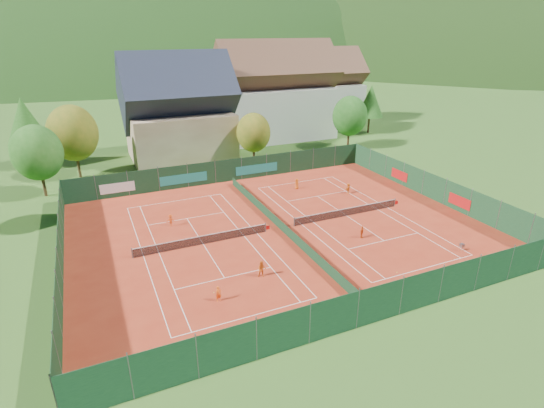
{
  "coord_description": "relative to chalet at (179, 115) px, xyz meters",
  "views": [
    {
      "loc": [
        -16.57,
        -34.95,
        18.79
      ],
      "look_at": [
        0.0,
        2.0,
        2.0
      ],
      "focal_mm": 28.0,
      "sensor_mm": 36.0,
      "label": 1
    }
  ],
  "objects": [
    {
      "name": "court_markings_left",
      "position": [
        -5.0,
        -30.0,
        -6.61
      ],
      "size": [
        11.03,
        23.83,
        0.0
      ],
      "color": "white",
      "rests_on": "ground"
    },
    {
      "name": "tree_west_front",
      "position": [
        -19.0,
        -10.0,
        -1.23
      ],
      "size": [
        5.72,
        5.72,
        8.69
      ],
      "color": "#4A301A",
      "rests_on": "ground"
    },
    {
      "name": "fence_south",
      "position": [
        3.0,
        -46.0,
        -5.12
      ],
      "size": [
        40.0,
        0.04,
        3.0
      ],
      "color": "#163D24",
      "rests_on": "ground"
    },
    {
      "name": "fence_east",
      "position": [
        23.0,
        -29.95,
        -5.14
      ],
      "size": [
        0.09,
        32.0,
        3.0
      ],
      "color": "#163C20",
      "rests_on": "ground"
    },
    {
      "name": "clay_pad",
      "position": [
        3.0,
        -30.0,
        -6.62
      ],
      "size": [
        40.0,
        32.0,
        0.01
      ],
      "primitive_type": "cube",
      "color": "#9E2C17",
      "rests_on": "ground"
    },
    {
      "name": "player_left_near",
      "position": [
        -6.37,
        -39.21,
        -6.0
      ],
      "size": [
        0.49,
        0.35,
        1.26
      ],
      "primitive_type": "imported",
      "rotation": [
        0.0,
        0.0,
        0.11
      ],
      "color": "#F55A15",
      "rests_on": "ground"
    },
    {
      "name": "tree_west_mid",
      "position": [
        -15.0,
        -4.0,
        -0.56
      ],
      "size": [
        6.44,
        6.44,
        9.78
      ],
      "color": "#402D17",
      "rests_on": "ground"
    },
    {
      "name": "hotel_block_a",
      "position": [
        19.0,
        6.0,
        0.76
      ],
      "size": [
        21.6,
        11.0,
        17.25
      ],
      "color": "silver",
      "rests_on": "ground"
    },
    {
      "name": "player_left_far",
      "position": [
        -6.92,
        -24.75,
        -5.97
      ],
      "size": [
        0.94,
        0.68,
        1.3
      ],
      "primitive_type": "imported",
      "rotation": [
        0.0,
        0.0,
        2.88
      ],
      "color": "#D94413",
      "rests_on": "ground"
    },
    {
      "name": "player_left_mid",
      "position": [
        -2.15,
        -37.46,
        -5.9
      ],
      "size": [
        0.85,
        0.76,
        1.44
      ],
      "primitive_type": "imported",
      "rotation": [
        0.0,
        0.0,
        -0.36
      ],
      "color": "#CF5312",
      "rests_on": "ground"
    },
    {
      "name": "ground",
      "position": [
        3.0,
        -30.0,
        -6.64
      ],
      "size": [
        600.0,
        600.0,
        0.0
      ],
      "primitive_type": "plane",
      "color": "#2D571B",
      "rests_on": "ground"
    },
    {
      "name": "court_markings_right",
      "position": [
        11.0,
        -30.0,
        -6.61
      ],
      "size": [
        11.03,
        23.83,
        0.0
      ],
      "color": "white",
      "rests_on": "ground"
    },
    {
      "name": "loose_ball_1",
      "position": [
        8.36,
        -41.49,
        -6.59
      ],
      "size": [
        0.07,
        0.07,
        0.07
      ],
      "primitive_type": "sphere",
      "color": "#CCD833",
      "rests_on": "ground"
    },
    {
      "name": "tennis_net_right",
      "position": [
        11.15,
        -30.0,
        -6.12
      ],
      "size": [
        13.3,
        0.1,
        1.02
      ],
      "color": "#59595B",
      "rests_on": "ground"
    },
    {
      "name": "tree_west_back",
      "position": [
        -21.0,
        4.0,
        0.11
      ],
      "size": [
        5.6,
        5.6,
        10.0
      ],
      "color": "#412D17",
      "rests_on": "ground"
    },
    {
      "name": "player_right_near",
      "position": [
        9.39,
        -34.98,
        -6.0
      ],
      "size": [
        0.78,
        0.65,
        1.24
      ],
      "primitive_type": "imported",
      "rotation": [
        0.0,
        0.0,
        0.57
      ],
      "color": "#CF4612",
      "rests_on": "ground"
    },
    {
      "name": "tennis_net_left",
      "position": [
        -4.85,
        -30.0,
        -6.12
      ],
      "size": [
        13.3,
        0.1,
        1.02
      ],
      "color": "#59595B",
      "rests_on": "ground"
    },
    {
      "name": "fence_north",
      "position": [
        2.54,
        -14.01,
        -5.16
      ],
      "size": [
        40.0,
        0.1,
        3.0
      ],
      "color": "#13361E",
      "rests_on": "ground"
    },
    {
      "name": "hotel_block_b",
      "position": [
        33.0,
        14.0,
        -0.01
      ],
      "size": [
        17.28,
        10.0,
        15.5
      ],
      "color": "silver",
      "rests_on": "ground"
    },
    {
      "name": "player_right_far_b",
      "position": [
        14.93,
        -24.27,
        -5.97
      ],
      "size": [
        1.2,
        1.03,
        1.31
      ],
      "primitive_type": "imported",
      "rotation": [
        0.0,
        0.0,
        3.78
      ],
      "color": "orange",
      "rests_on": "ground"
    },
    {
      "name": "player_right_far_a",
      "position": [
        9.91,
        -20.26,
        -5.95
      ],
      "size": [
        0.78,
        0.67,
        1.36
      ],
      "primitive_type": "imported",
      "rotation": [
        0.0,
        0.0,
        3.56
      ],
      "color": "#D95913",
      "rests_on": "ground"
    },
    {
      "name": "mountain_backdrop",
      "position": [
        31.54,
        203.48,
        -46.26
      ],
      "size": [
        820.0,
        530.0,
        242.0
      ],
      "color": "black",
      "rests_on": "ground"
    },
    {
      "name": "tree_east_mid",
      "position": [
        37.0,
        2.0,
        -0.56
      ],
      "size": [
        5.04,
        5.04,
        9.0
      ],
      "color": "#442A18",
      "rests_on": "ground"
    },
    {
      "name": "tree_center",
      "position": [
        9.0,
        -8.0,
        -1.91
      ],
      "size": [
        5.01,
        5.01,
        7.6
      ],
      "color": "#442918",
      "rests_on": "ground"
    },
    {
      "name": "fence_west",
      "position": [
        -17.0,
        -30.0,
        -5.12
      ],
      "size": [
        0.04,
        32.0,
        3.0
      ],
      "color": "#133619",
      "rests_on": "ground"
    },
    {
      "name": "court_divider",
      "position": [
        3.0,
        -30.0,
        -6.12
      ],
      "size": [
        0.03,
        28.8,
        1.0
      ],
      "color": "#12331C",
      "rests_on": "ground"
    },
    {
      "name": "ball_hopper",
      "position": [
        16.2,
        -40.87,
        -6.07
      ],
      "size": [
        0.34,
        0.34,
        0.8
      ],
      "color": "slate",
      "rests_on": "ground"
    },
    {
      "name": "chalet",
      "position": [
        0.0,
        0.0,
        0.0
      ],
      "size": [
        16.2,
        12.0,
        16.0
      ],
      "color": "#CAB28F",
      "rests_on": "ground"
    },
    {
      "name": "tree_east_front",
      "position": [
        27.0,
        -6.0,
        -1.23
      ],
      "size": [
        5.72,
        5.72,
        8.69
      ],
      "color": "#422917",
      "rests_on": "ground"
    },
    {
      "name": "loose_ball_0",
      "position": [
        -6.42,
        -38.08,
        -6.59
      ],
      "size": [
        0.07,
        0.07,
        0.07
      ],
      "primitive_type": "sphere",
      "color": "#CCD833",
      "rests_on": "ground"
    },
    {
      "name": "tree_east_back",
      "position": [
        29.0,
        10.0,
        0.12
      ],
      "size": [
        7.15,
        7.15,
        10.86
      ],
      "color": "#412A17",
      "rests_on": "ground"
    }
  ]
}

